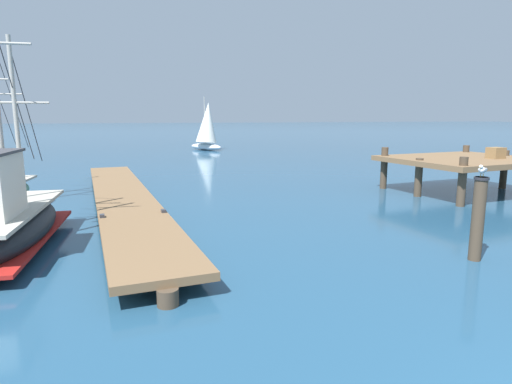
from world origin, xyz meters
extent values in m
cube|color=brown|center=(-4.67, 13.53, 0.37)|extent=(2.93, 16.74, 0.16)
cylinder|color=#4C3D2D|center=(-4.10, 5.23, 0.15)|extent=(0.36, 0.36, 0.29)
cylinder|color=#4C3D2D|center=(-4.48, 10.77, 0.15)|extent=(0.36, 0.36, 0.29)
cylinder|color=#4C3D2D|center=(-4.86, 16.30, 0.15)|extent=(0.36, 0.36, 0.29)
cylinder|color=#4C3D2D|center=(-5.24, 21.84, 0.15)|extent=(0.36, 0.36, 0.29)
cube|color=#333338|center=(-5.24, 10.16, 0.49)|extent=(0.13, 0.21, 0.08)
cube|color=#333338|center=(-3.64, 10.27, 0.49)|extent=(0.13, 0.21, 0.08)
cylinder|color=#333338|center=(-8.54, 17.42, 3.74)|extent=(0.37, 2.75, 3.94)
ellipsoid|color=black|center=(-7.31, 9.38, 0.49)|extent=(2.28, 5.63, 0.98)
cube|color=#B2AD9E|center=(-7.31, 9.38, 0.94)|extent=(2.01, 5.06, 0.08)
cube|color=#B21E19|center=(-7.31, 9.38, 0.27)|extent=(2.28, 5.52, 0.08)
cylinder|color=#333338|center=(-7.17, 10.95, 3.62)|extent=(0.24, 2.49, 3.56)
cylinder|color=#B2ADA3|center=(-7.18, 10.89, 3.01)|extent=(0.11, 0.11, 4.07)
cylinder|color=#B2ADA3|center=(-7.18, 10.89, 3.40)|extent=(1.63, 0.20, 0.06)
cylinder|color=#333338|center=(-7.08, 11.98, 3.22)|extent=(0.21, 2.11, 3.01)
cube|color=brown|center=(8.57, 12.33, 1.31)|extent=(6.01, 5.22, 0.20)
cylinder|color=#4C3D2D|center=(6.40, 10.11, 0.86)|extent=(0.28, 0.28, 1.71)
cylinder|color=#4C3D2D|center=(6.02, 14.10, 0.88)|extent=(0.28, 0.28, 1.77)
cylinder|color=#4C3D2D|center=(10.74, 14.55, 0.86)|extent=(0.28, 0.28, 1.72)
cylinder|color=#4C3D2D|center=(6.21, 12.10, 0.74)|extent=(0.28, 0.28, 1.48)
cylinder|color=#4C3D2D|center=(10.93, 12.55, 0.82)|extent=(0.28, 0.28, 1.64)
cube|color=olive|center=(9.47, 11.70, 1.63)|extent=(0.64, 0.54, 0.44)
cylinder|color=#4C3D2D|center=(2.47, 5.49, 0.91)|extent=(0.26, 0.26, 1.81)
cylinder|color=#28282D|center=(2.47, 5.49, 1.78)|extent=(0.30, 0.30, 0.06)
cylinder|color=gold|center=(2.48, 5.47, 1.85)|extent=(0.01, 0.01, 0.07)
cylinder|color=gold|center=(2.45, 5.51, 1.85)|extent=(0.01, 0.01, 0.07)
ellipsoid|color=white|center=(2.47, 5.49, 1.95)|extent=(0.30, 0.24, 0.13)
ellipsoid|color=silver|center=(2.51, 5.45, 1.96)|extent=(0.22, 0.14, 0.09)
ellipsoid|color=#383838|center=(2.60, 5.51, 1.96)|extent=(0.07, 0.06, 0.04)
ellipsoid|color=silver|center=(2.46, 5.55, 1.96)|extent=(0.22, 0.14, 0.09)
ellipsoid|color=#383838|center=(2.55, 5.60, 1.96)|extent=(0.07, 0.06, 0.04)
cone|color=white|center=(2.60, 5.56, 1.95)|extent=(0.10, 0.10, 0.07)
sphere|color=white|center=(2.36, 5.43, 2.04)|extent=(0.08, 0.08, 0.08)
cone|color=gold|center=(2.32, 5.41, 2.03)|extent=(0.05, 0.04, 0.02)
ellipsoid|color=silver|center=(2.95, 37.37, 0.30)|extent=(2.90, 3.82, 0.60)
cylinder|color=#B2ADA3|center=(2.90, 37.46, 2.70)|extent=(0.08, 0.08, 4.21)
cone|color=silver|center=(3.08, 37.16, 2.49)|extent=(2.91, 2.79, 3.76)
camera|label=1|loc=(-4.75, -1.49, 3.07)|focal=30.05mm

